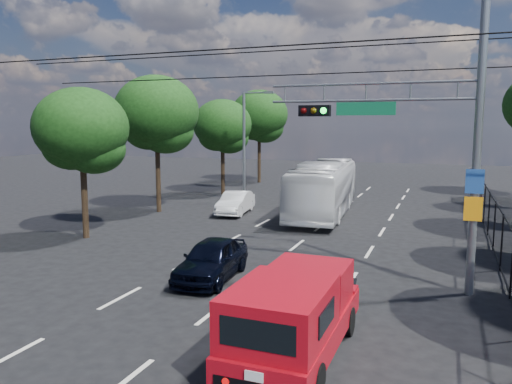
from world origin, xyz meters
The scene contains 14 objects.
ground centered at (0.00, 0.00, 0.00)m, with size 120.00×120.00×0.00m, color black.
lane_markings centered at (0.00, 14.00, 0.01)m, with size 6.12×38.00×0.01m.
signal_mast centered at (5.28, 7.99, 5.24)m, with size 6.43×0.39×9.50m.
streetlight_left centered at (-6.33, 22.00, 3.94)m, with size 2.09×0.22×7.08m.
utility_wires centered at (0.00, 8.83, 7.23)m, with size 22.00×5.04×0.74m.
fence_right centered at (7.60, 12.17, 1.03)m, with size 0.06×34.03×2.00m.
tree_left_b centered at (-9.18, 10.02, 4.58)m, with size 4.08×4.08×6.63m.
tree_left_c centered at (-9.78, 17.02, 5.40)m, with size 4.80×4.80×7.80m.
tree_left_d centered at (-9.38, 25.02, 4.72)m, with size 4.20×4.20×6.83m.
tree_left_e centered at (-9.58, 33.02, 5.53)m, with size 4.92×4.92×7.99m.
red_pickup centered at (2.82, 2.22, 1.01)m, with size 1.95×5.15×1.90m.
navy_hatchback centered at (-1.32, 6.62, 0.66)m, with size 1.56×3.88×1.32m, color black.
white_bus centered at (-0.66, 19.56, 1.49)m, with size 2.51×10.71×2.98m, color silver.
white_van centered at (-5.36, 17.96, 0.63)m, with size 1.33×3.82×1.26m, color silver.
Camera 1 is at (5.71, -7.64, 5.01)m, focal length 35.00 mm.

